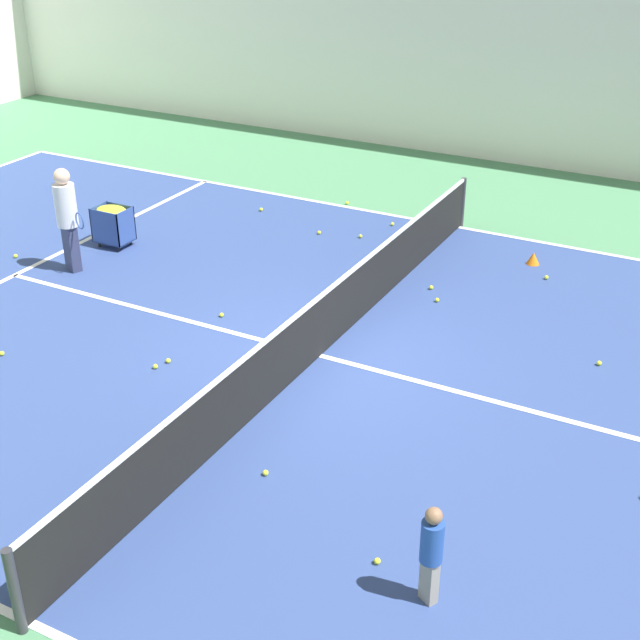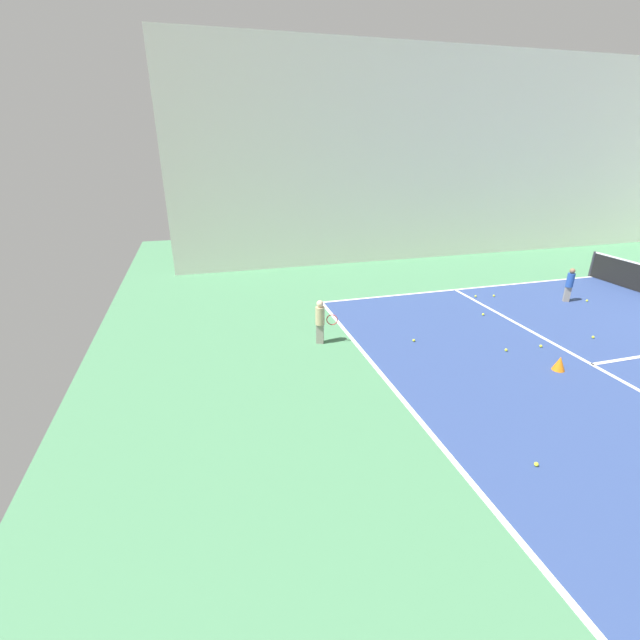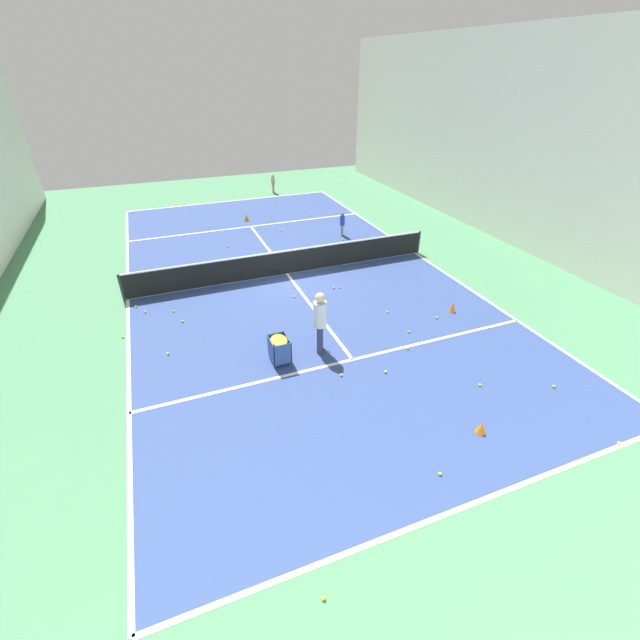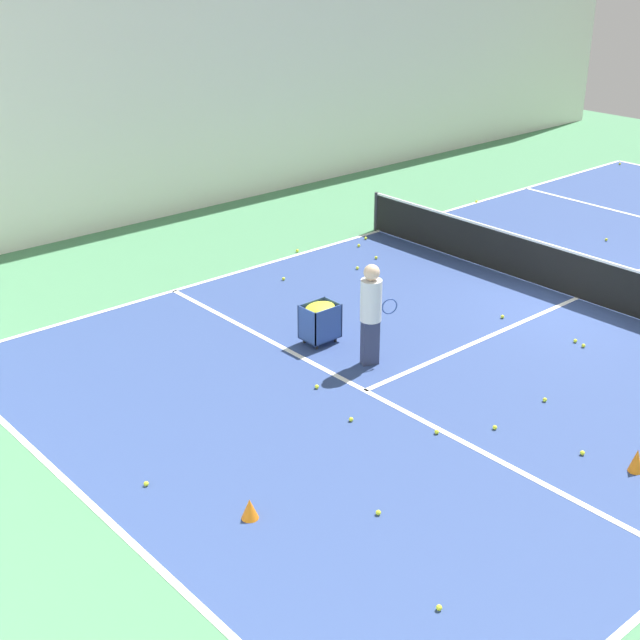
# 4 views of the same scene
# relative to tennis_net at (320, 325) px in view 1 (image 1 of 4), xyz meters

# --- Properties ---
(ground_plane) EXTENTS (34.19, 34.19, 0.00)m
(ground_plane) POSITION_rel_tennis_net_xyz_m (0.00, 0.00, -0.50)
(ground_plane) COLOR #477F56
(court_playing_area) EXTENTS (11.30, 21.32, 0.00)m
(court_playing_area) POSITION_rel_tennis_net_xyz_m (0.00, 0.00, -0.49)
(court_playing_area) COLOR navy
(court_playing_area) RESTS_ON ground
(line_sideline_left) EXTENTS (0.10, 21.32, 0.00)m
(line_sideline_left) POSITION_rel_tennis_net_xyz_m (-5.65, 0.00, -0.49)
(line_sideline_left) COLOR white
(line_sideline_left) RESTS_ON ground
(line_sideline_right) EXTENTS (0.10, 21.32, 0.00)m
(line_sideline_right) POSITION_rel_tennis_net_xyz_m (5.65, 0.00, -0.49)
(line_sideline_right) COLOR white
(line_sideline_right) RESTS_ON ground
(line_service_far) EXTENTS (11.30, 0.10, 0.00)m
(line_service_far) POSITION_rel_tennis_net_xyz_m (0.00, 5.86, -0.49)
(line_service_far) COLOR white
(line_service_far) RESTS_ON ground
(line_centre_service) EXTENTS (0.10, 11.73, 0.00)m
(line_centre_service) POSITION_rel_tennis_net_xyz_m (0.00, 0.00, -0.49)
(line_centre_service) COLOR white
(line_centre_service) RESTS_ON ground
(tennis_net) EXTENTS (11.60, 0.10, 0.95)m
(tennis_net) POSITION_rel_tennis_net_xyz_m (0.00, 0.00, 0.00)
(tennis_net) COLOR #2D2D33
(tennis_net) RESTS_ON ground
(coach_at_net) EXTENTS (0.47, 0.72, 1.80)m
(coach_at_net) POSITION_rel_tennis_net_xyz_m (0.66, 5.13, 0.54)
(coach_at_net) COLOR #2D3351
(coach_at_net) RESTS_ON ground
(child_midcourt) EXTENTS (0.30, 0.30, 1.09)m
(child_midcourt) POSITION_rel_tennis_net_xyz_m (-3.66, -3.11, 0.13)
(child_midcourt) COLOR gray
(child_midcourt) RESTS_ON ground
(ball_cart) EXTENTS (0.48, 0.63, 0.75)m
(ball_cart) POSITION_rel_tennis_net_xyz_m (1.84, 5.22, 0.03)
(ball_cart) COLOR #2D478C
(ball_cart) RESTS_ON ground
(training_cone_3) EXTENTS (0.23, 0.23, 0.22)m
(training_cone_3) POSITION_rel_tennis_net_xyz_m (4.60, -1.74, -0.38)
(training_cone_3) COLOR orange
(training_cone_3) RESTS_ON ground
(tennis_ball_3) EXTENTS (0.07, 0.07, 0.07)m
(tennis_ball_3) POSITION_rel_tennis_net_xyz_m (-2.12, 3.98, -0.46)
(tennis_ball_3) COLOR yellow
(tennis_ball_3) RESTS_ON ground
(tennis_ball_6) EXTENTS (0.07, 0.07, 0.07)m
(tennis_ball_6) POSITION_rel_tennis_net_xyz_m (4.63, 3.80, -0.46)
(tennis_ball_6) COLOR yellow
(tennis_ball_6) RESTS_ON ground
(tennis_ball_7) EXTENTS (0.07, 0.07, 0.07)m
(tennis_ball_7) POSITION_rel_tennis_net_xyz_m (-1.39, 1.84, -0.46)
(tennis_ball_7) COLOR yellow
(tennis_ball_7) RESTS_ON ground
(tennis_ball_8) EXTENTS (0.07, 0.07, 0.07)m
(tennis_ball_8) POSITION_rel_tennis_net_xyz_m (-1.18, 1.77, -0.46)
(tennis_ball_8) COLOR yellow
(tennis_ball_8) RESTS_ON ground
(tennis_ball_11) EXTENTS (0.07, 0.07, 0.07)m
(tennis_ball_11) POSITION_rel_tennis_net_xyz_m (4.08, -2.13, -0.46)
(tennis_ball_11) COLOR yellow
(tennis_ball_11) RESTS_ON ground
(tennis_ball_12) EXTENTS (0.07, 0.07, 0.07)m
(tennis_ball_12) POSITION_rel_tennis_net_xyz_m (1.59, -3.55, -0.46)
(tennis_ball_12) COLOR yellow
(tennis_ball_12) RESTS_ON ground
(tennis_ball_13) EXTENTS (0.07, 0.07, 0.07)m
(tennis_ball_13) POSITION_rel_tennis_net_xyz_m (-2.73, -0.75, -0.46)
(tennis_ball_13) COLOR yellow
(tennis_ball_13) RESTS_ON ground
(tennis_ball_15) EXTENTS (0.07, 0.07, 0.07)m
(tennis_ball_15) POSITION_rel_tennis_net_xyz_m (2.41, -0.83, -0.46)
(tennis_ball_15) COLOR yellow
(tennis_ball_15) RESTS_ON ground
(tennis_ball_16) EXTENTS (0.07, 0.07, 0.07)m
(tennis_ball_16) POSITION_rel_tennis_net_xyz_m (4.08, 2.19, -0.46)
(tennis_ball_16) COLOR yellow
(tennis_ball_16) RESTS_ON ground
(tennis_ball_18) EXTENTS (0.07, 0.07, 0.07)m
(tennis_ball_18) POSITION_rel_tennis_net_xyz_m (0.57, 6.40, -0.46)
(tennis_ball_18) COLOR yellow
(tennis_ball_18) RESTS_ON ground
(tennis_ball_19) EXTENTS (0.07, 0.07, 0.07)m
(tennis_ball_19) POSITION_rel_tennis_net_xyz_m (5.13, 1.16, -0.46)
(tennis_ball_19) COLOR yellow
(tennis_ball_19) RESTS_ON ground
(tennis_ball_22) EXTENTS (0.07, 0.07, 0.07)m
(tennis_ball_22) POSITION_rel_tennis_net_xyz_m (4.28, 1.43, -0.46)
(tennis_ball_22) COLOR yellow
(tennis_ball_22) RESTS_ON ground
(tennis_ball_25) EXTENTS (0.07, 0.07, 0.07)m
(tennis_ball_25) POSITION_rel_tennis_net_xyz_m (-3.44, -2.48, -0.46)
(tennis_ball_25) COLOR yellow
(tennis_ball_25) RESTS_ON ground
(tennis_ball_26) EXTENTS (0.07, 0.07, 0.07)m
(tennis_ball_26) POSITION_rel_tennis_net_xyz_m (0.36, 1.91, -0.46)
(tennis_ball_26) COLOR yellow
(tennis_ball_26) RESTS_ON ground
(tennis_ball_28) EXTENTS (0.07, 0.07, 0.07)m
(tennis_ball_28) POSITION_rel_tennis_net_xyz_m (2.80, -0.57, -0.46)
(tennis_ball_28) COLOR yellow
(tennis_ball_28) RESTS_ON ground
(tennis_ball_31) EXTENTS (0.07, 0.07, 0.07)m
(tennis_ball_31) POSITION_rel_tennis_net_xyz_m (5.40, 0.67, -0.46)
(tennis_ball_31) COLOR yellow
(tennis_ball_31) RESTS_ON ground
(tennis_ball_32) EXTENTS (0.07, 0.07, 0.07)m
(tennis_ball_32) POSITION_rel_tennis_net_xyz_m (5.80, 2.46, -0.46)
(tennis_ball_32) COLOR yellow
(tennis_ball_32) RESTS_ON ground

